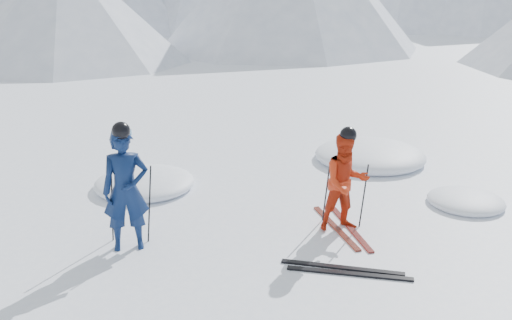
# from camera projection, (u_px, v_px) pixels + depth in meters

# --- Properties ---
(ground) EXTENTS (160.00, 160.00, 0.00)m
(ground) POSITION_uv_depth(u_px,v_px,m) (371.00, 245.00, 8.18)
(ground) COLOR white
(ground) RESTS_ON ground
(skier_blue) EXTENTS (0.78, 0.66, 1.83)m
(skier_blue) POSITION_uv_depth(u_px,v_px,m) (126.00, 190.00, 7.84)
(skier_blue) COLOR #0B1C44
(skier_blue) RESTS_ON ground
(skier_red) EXTENTS (0.94, 0.85, 1.59)m
(skier_red) POSITION_uv_depth(u_px,v_px,m) (346.00, 183.00, 8.49)
(skier_red) COLOR red
(skier_red) RESTS_ON ground
(pole_blue_left) EXTENTS (0.12, 0.09, 1.22)m
(pole_blue_left) POSITION_uv_depth(u_px,v_px,m) (112.00, 205.00, 8.12)
(pole_blue_left) COLOR black
(pole_blue_left) RESTS_ON ground
(pole_blue_right) EXTENTS (0.12, 0.07, 1.22)m
(pole_blue_right) POSITION_uv_depth(u_px,v_px,m) (149.00, 204.00, 8.13)
(pole_blue_right) COLOR black
(pole_blue_right) RESTS_ON ground
(pole_red_left) EXTENTS (0.11, 0.09, 1.06)m
(pole_red_left) POSITION_uv_depth(u_px,v_px,m) (326.00, 191.00, 8.85)
(pole_red_left) COLOR black
(pole_red_left) RESTS_ON ground
(pole_red_right) EXTENTS (0.11, 0.08, 1.06)m
(pole_red_right) POSITION_uv_depth(u_px,v_px,m) (364.00, 196.00, 8.67)
(pole_red_right) COLOR black
(pole_red_right) RESTS_ON ground
(ski_worn_left) EXTENTS (0.79, 1.58, 0.03)m
(ski_worn_left) POSITION_uv_depth(u_px,v_px,m) (336.00, 227.00, 8.75)
(ski_worn_left) COLOR black
(ski_worn_left) RESTS_ON ground
(ski_worn_right) EXTENTS (0.68, 1.62, 0.03)m
(ski_worn_right) POSITION_uv_depth(u_px,v_px,m) (351.00, 228.00, 8.71)
(ski_worn_right) COLOR black
(ski_worn_right) RESTS_ON ground
(ski_loose_a) EXTENTS (1.70, 0.21, 0.03)m
(ski_loose_a) POSITION_uv_depth(u_px,v_px,m) (342.00, 268.00, 7.51)
(ski_loose_a) COLOR black
(ski_loose_a) RESTS_ON ground
(ski_loose_b) EXTENTS (1.70, 0.15, 0.03)m
(ski_loose_b) POSITION_uv_depth(u_px,v_px,m) (349.00, 274.00, 7.35)
(ski_loose_b) COLOR black
(ski_loose_b) RESTS_ON ground
(snow_lumps) EXTENTS (7.61, 4.60, 0.54)m
(snow_lumps) POSITION_uv_depth(u_px,v_px,m) (317.00, 171.00, 11.40)
(snow_lumps) COLOR white
(snow_lumps) RESTS_ON ground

